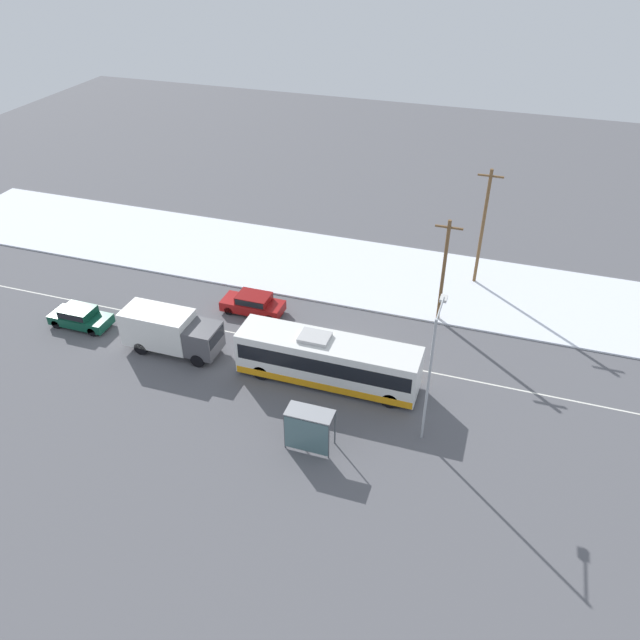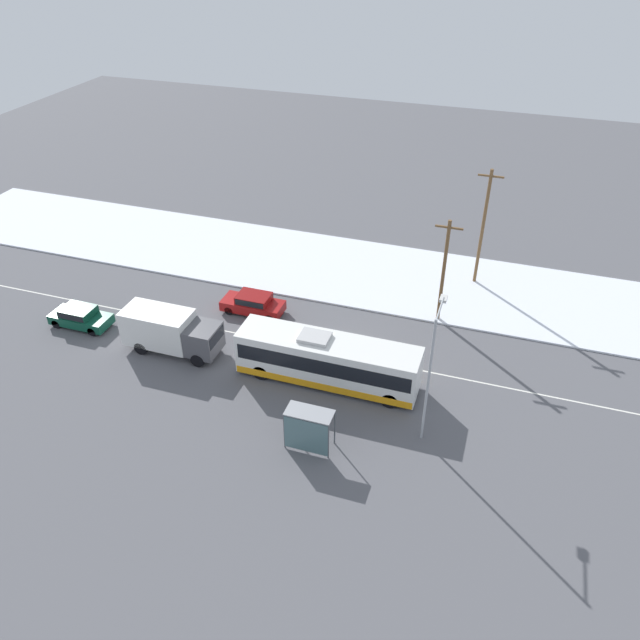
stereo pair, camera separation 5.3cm
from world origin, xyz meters
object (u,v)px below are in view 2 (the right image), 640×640
object	(u,v)px
pedestrian_at_stop	(302,412)
bus_shelter	(308,426)
box_truck	(170,330)
parked_car_near_truck	(80,316)
utility_pole_snowlot	(483,226)
utility_pole_roadside	(444,270)
sedan_car	(253,303)
city_bus	(328,360)
streetlamp	(432,361)

from	to	relation	value
pedestrian_at_stop	bus_shelter	bearing A→B (deg)	-59.64
box_truck	parked_car_near_truck	xyz separation A→B (m)	(-7.37, 0.50, -0.79)
pedestrian_at_stop	utility_pole_snowlot	bearing A→B (deg)	69.13
parked_car_near_truck	utility_pole_snowlot	distance (m)	29.23
pedestrian_at_stop	utility_pole_roadside	xyz separation A→B (m)	(5.43, 13.01, 3.00)
sedan_car	box_truck	bearing A→B (deg)	60.43
bus_shelter	utility_pole_snowlot	distance (m)	21.72
parked_car_near_truck	pedestrian_at_stop	size ratio (longest dim) A/B	2.62
box_truck	city_bus	bearing A→B (deg)	1.29
streetlamp	pedestrian_at_stop	bearing A→B (deg)	-165.51
sedan_car	streetlamp	distance (m)	16.41
pedestrian_at_stop	box_truck	bearing A→B (deg)	159.26
parked_car_near_truck	streetlamp	world-z (taller)	streetlamp
city_bus	bus_shelter	xyz separation A→B (m)	(0.76, -5.77, 0.10)
parked_car_near_truck	sedan_car	bearing A→B (deg)	26.32
pedestrian_at_stop	streetlamp	bearing A→B (deg)	14.49
city_bus	streetlamp	bearing A→B (deg)	-21.40
bus_shelter	sedan_car	bearing A→B (deg)	125.62
bus_shelter	utility_pole_snowlot	bearing A→B (deg)	72.92
bus_shelter	box_truck	bearing A→B (deg)	154.06
parked_car_near_truck	pedestrian_at_stop	xyz separation A→B (m)	(17.81, -4.45, 0.21)
pedestrian_at_stop	utility_pole_snowlot	world-z (taller)	utility_pole_snowlot
utility_pole_snowlot	pedestrian_at_stop	bearing A→B (deg)	-110.87
parked_car_near_truck	utility_pole_snowlot	size ratio (longest dim) A/B	0.46
city_bus	bus_shelter	size ratio (longest dim) A/B	4.38
parked_car_near_truck	pedestrian_at_stop	world-z (taller)	pedestrian_at_stop
utility_pole_snowlot	bus_shelter	bearing A→B (deg)	-107.08
box_truck	streetlamp	bearing A→B (deg)	-7.59
utility_pole_roadside	box_truck	bearing A→B (deg)	-150.28
box_truck	pedestrian_at_stop	xyz separation A→B (m)	(10.44, -3.95, -0.59)
bus_shelter	utility_pole_roadside	world-z (taller)	utility_pole_roadside
box_truck	parked_car_near_truck	size ratio (longest dim) A/B	1.53
sedan_car	pedestrian_at_stop	xyz separation A→B (m)	(7.17, -9.72, 0.17)
parked_car_near_truck	box_truck	bearing A→B (deg)	-3.87
bus_shelter	streetlamp	bearing A→B (deg)	30.15
sedan_car	parked_car_near_truck	xyz separation A→B (m)	(-10.64, -5.27, -0.03)
utility_pole_roadside	utility_pole_snowlot	xyz separation A→B (m)	(1.81, 5.98, 0.73)
utility_pole_roadside	utility_pole_snowlot	bearing A→B (deg)	73.17
streetlamp	utility_pole_roadside	xyz separation A→B (m)	(-1.11, 11.32, -0.95)
parked_car_near_truck	pedestrian_at_stop	bearing A→B (deg)	-14.03
box_truck	parked_car_near_truck	world-z (taller)	box_truck
sedan_car	pedestrian_at_stop	size ratio (longest dim) A/B	2.77
utility_pole_roadside	utility_pole_snowlot	world-z (taller)	utility_pole_snowlot
sedan_car	streetlamp	xyz separation A→B (m)	(13.71, -8.03, 4.13)
pedestrian_at_stop	bus_shelter	distance (m)	1.95
sedan_car	utility_pole_snowlot	bearing A→B (deg)	-147.25
sedan_car	utility_pole_snowlot	size ratio (longest dim) A/B	0.49
utility_pole_roadside	sedan_car	bearing A→B (deg)	-165.35
box_truck	pedestrian_at_stop	bearing A→B (deg)	-20.74
pedestrian_at_stop	utility_pole_roadside	distance (m)	14.41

